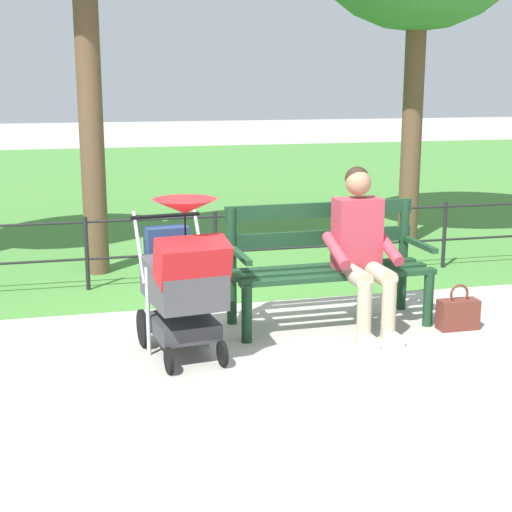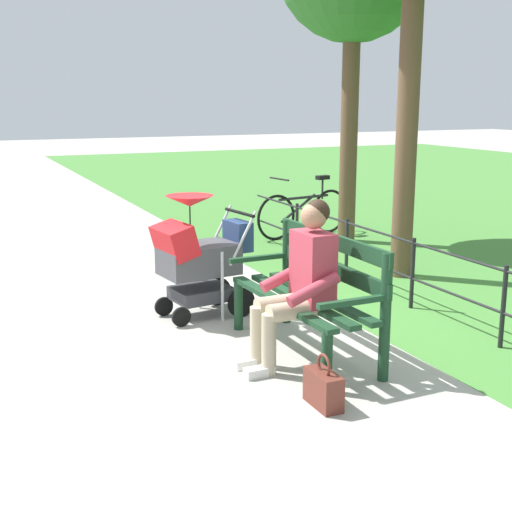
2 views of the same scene
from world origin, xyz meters
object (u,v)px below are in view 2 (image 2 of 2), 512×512
Objects in this scene: person_on_bench at (300,279)px; handbag at (323,388)px; stroller at (198,255)px; bicycle at (304,212)px; park_bench at (313,288)px.

person_on_bench reaches higher than handbag.
handbag is at bearing -177.52° from stroller.
bicycle reaches higher than handbag.
person_on_bench is 0.78× the size of bicycle.
stroller is (1.45, 0.30, -0.08)m from person_on_bench.
handbag is 5.85m from bicycle.
bicycle is at bearing -28.32° from person_on_bench.
stroller is at bearing 22.96° from park_bench.
handbag is (-0.95, 0.43, -0.40)m from park_bench.
bicycle is at bearing -26.65° from handbag.
park_bench is 0.34m from person_on_bench.
handbag is (-0.75, 0.21, -0.55)m from person_on_bench.
stroller reaches higher than bicycle.
person_on_bench is 3.45× the size of handbag.
bicycle is (3.03, -2.72, -0.23)m from stroller.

